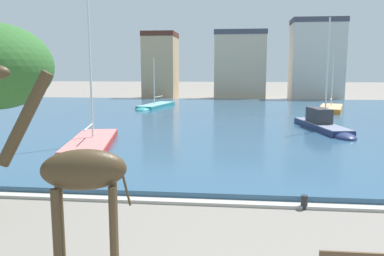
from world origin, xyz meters
The scene contains 11 objects.
harbor_water centered at (0.00, 32.74, 0.16)m, with size 81.90×47.97×0.33m, color #2D5170.
quay_edge_coping centered at (0.00, 8.51, 0.06)m, with size 81.90×0.50×0.12m, color #ADA89E.
giraffe_statue centered at (-2.73, 2.61, 2.66)m, with size 2.94×1.21×5.21m.
sailboat_teal centered at (-9.07, 41.22, 0.38)m, with size 3.59×9.18×6.32m.
sailboat_navy centered at (7.51, 25.04, 0.63)m, with size 3.18×9.09×8.72m.
sailboat_red centered at (-8.03, 17.82, 0.42)m, with size 3.95×9.35×9.17m.
sailboat_orange centered at (11.64, 40.52, 0.43)m, with size 4.49×8.77×6.50m.
mooring_bollard centered at (3.22, 8.36, 0.25)m, with size 0.24×0.24×0.50m, color #232326.
townhouse_narrow_midrow centered at (-11.87, 60.75, 5.54)m, with size 5.38×6.59×11.04m.
townhouse_tall_gabled centered at (1.46, 61.20, 5.63)m, with size 8.45×6.18×11.22m.
townhouse_end_terrace centered at (13.60, 60.08, 6.45)m, with size 8.22×5.40×12.86m.
Camera 1 is at (0.69, -5.44, 4.95)m, focal length 36.70 mm.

